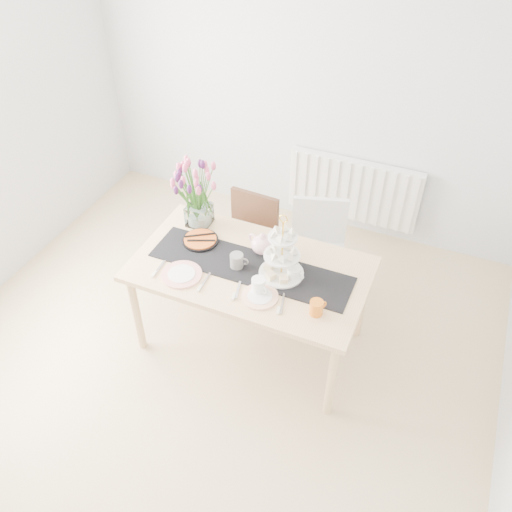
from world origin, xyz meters
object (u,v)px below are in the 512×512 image
at_px(teapot, 262,245).
at_px(mug_white, 258,286).
at_px(tulip_vase, 197,187).
at_px(chair_white, 318,245).
at_px(dining_table, 250,275).
at_px(radiator, 353,190).
at_px(cream_jug, 294,273).
at_px(cake_stand, 282,260).
at_px(tart_tin, 200,240).
at_px(chair_brown, 249,236).
at_px(mug_orange, 316,308).
at_px(plate_left, 182,275).
at_px(plate_right, 260,296).
at_px(mug_grey, 237,261).

xyz_separation_m(teapot, mug_white, (0.12, -0.36, -0.02)).
bearing_deg(tulip_vase, chair_white, 26.63).
distance_m(dining_table, tulip_vase, 0.74).
relative_size(radiator, cream_jug, 13.44).
height_order(cake_stand, tart_tin, cake_stand).
xyz_separation_m(chair_brown, mug_orange, (0.82, -0.84, 0.32)).
bearing_deg(mug_orange, tulip_vase, 101.21).
height_order(tart_tin, plate_left, tart_tin).
bearing_deg(teapot, plate_right, -47.77).
bearing_deg(tart_tin, mug_white, -27.37).
bearing_deg(chair_brown, radiator, 63.62).
bearing_deg(chair_white, mug_orange, -90.57).
relative_size(radiator, mug_white, 11.11).
relative_size(dining_table, mug_orange, 15.83).
bearing_deg(tulip_vase, cake_stand, -20.33).
bearing_deg(chair_brown, dining_table, -61.59).
height_order(tulip_vase, mug_white, tulip_vase).
height_order(teapot, mug_white, teapot).
bearing_deg(teapot, mug_orange, -15.63).
xyz_separation_m(dining_table, cake_stand, (0.22, 0.01, 0.20)).
xyz_separation_m(chair_white, plate_left, (-0.66, -0.96, 0.26)).
height_order(chair_brown, mug_white, mug_white).
height_order(tulip_vase, cream_jug, tulip_vase).
bearing_deg(mug_white, cream_jug, 76.78).
bearing_deg(dining_table, teapot, 83.66).
height_order(cream_jug, mug_white, mug_white).
bearing_deg(cake_stand, cream_jug, -1.57).
xyz_separation_m(chair_white, teapot, (-0.25, -0.53, 0.33)).
relative_size(tulip_vase, cake_stand, 1.36).
height_order(chair_white, tart_tin, chair_white).
relative_size(chair_brown, plate_right, 3.48).
height_order(tulip_vase, cake_stand, tulip_vase).
distance_m(chair_brown, plate_right, 1.00).
distance_m(chair_white, cake_stand, 0.78).
bearing_deg(cake_stand, mug_grey, -170.96).
distance_m(chair_brown, plate_left, 0.91).
bearing_deg(mug_grey, mug_white, -50.80).
relative_size(chair_brown, chair_white, 0.96).
bearing_deg(mug_orange, radiator, 44.41).
bearing_deg(radiator, teapot, -101.19).
xyz_separation_m(dining_table, teapot, (0.02, 0.17, 0.15)).
bearing_deg(radiator, mug_grey, -103.26).
bearing_deg(mug_grey, tulip_vase, 128.49).
relative_size(tart_tin, plate_right, 1.09).
bearing_deg(mug_grey, plate_left, -159.57).
bearing_deg(chair_brown, teapot, -52.18).
bearing_deg(mug_white, dining_table, 151.91).
bearing_deg(cream_jug, radiator, 102.81).
relative_size(dining_table, mug_white, 14.81).
bearing_deg(tart_tin, plate_left, -82.37).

